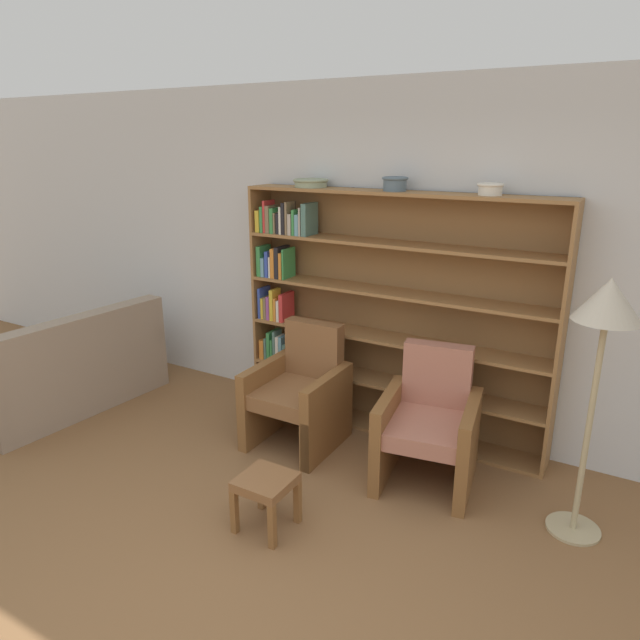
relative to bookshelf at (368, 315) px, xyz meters
name	(u,v)px	position (x,y,z in m)	size (l,w,h in m)	color
wall_back	(427,265)	(0.41, 0.17, 0.43)	(12.00, 0.06, 2.75)	silver
bookshelf	(368,315)	(0.00, 0.00, 0.00)	(2.51, 0.30, 1.94)	olive
bowl_brass	(311,182)	(-0.52, -0.02, 1.03)	(0.28, 0.28, 0.07)	gray
bowl_copper	(395,183)	(0.20, -0.02, 1.05)	(0.19, 0.19, 0.10)	slate
bowl_terracotta	(490,188)	(0.90, -0.02, 1.04)	(0.18, 0.18, 0.08)	silver
couch	(68,373)	(-2.44, -1.05, -0.64)	(0.93, 1.70, 0.88)	gray
armchair_leather	(300,393)	(-0.31, -0.55, -0.54)	(0.64, 0.68, 0.93)	brown
armchair_cushioned	(429,425)	(0.75, -0.55, -0.54)	(0.74, 0.77, 0.93)	brown
floor_lamp	(606,320)	(1.74, -0.65, 0.41)	(0.36, 0.36, 1.59)	tan
footstool	(266,488)	(0.09, -1.57, -0.67)	(0.32, 0.32, 0.35)	brown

